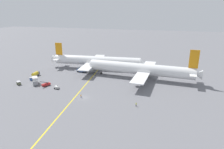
{
  "coord_description": "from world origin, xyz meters",
  "views": [
    {
      "loc": [
        32.74,
        -70.31,
        35.5
      ],
      "look_at": [
        6.11,
        21.86,
        4.0
      ],
      "focal_mm": 31.8,
      "sensor_mm": 36.0,
      "label": 1
    }
  ],
  "objects_px": {
    "gse_baggage_cart_near_cluster": "(33,79)",
    "gse_baggage_cart_trailing": "(19,83)",
    "ground_crew_ramp_agent_by_cones": "(81,96)",
    "airliner_at_gate_left": "(96,61)",
    "gse_gpu_cart_small": "(57,87)",
    "pushback_tug": "(82,70)",
    "gse_fuel_bowser_stubby": "(36,74)",
    "airliner_being_pushed": "(141,69)",
    "gse_belt_loader_portside": "(46,84)",
    "gse_catering_truck_tall": "(35,81)",
    "ground_crew_marshaller_foreground": "(136,104)"
  },
  "relations": [
    {
      "from": "airliner_at_gate_left",
      "to": "gse_belt_loader_portside",
      "type": "xyz_separation_m",
      "value": [
        -13.58,
        -34.29,
        -4.41
      ]
    },
    {
      "from": "gse_baggage_cart_near_cluster",
      "to": "gse_gpu_cart_small",
      "type": "distance_m",
      "value": 20.03
    },
    {
      "from": "gse_fuel_bowser_stubby",
      "to": "gse_gpu_cart_small",
      "type": "height_order",
      "value": "gse_fuel_bowser_stubby"
    },
    {
      "from": "gse_baggage_cart_trailing",
      "to": "ground_crew_ramp_agent_by_cones",
      "type": "bearing_deg",
      "value": -8.86
    },
    {
      "from": "airliner_at_gate_left",
      "to": "gse_baggage_cart_near_cluster",
      "type": "relative_size",
      "value": 19.23
    },
    {
      "from": "pushback_tug",
      "to": "gse_baggage_cart_trailing",
      "type": "height_order",
      "value": "pushback_tug"
    },
    {
      "from": "gse_gpu_cart_small",
      "to": "ground_crew_marshaller_foreground",
      "type": "xyz_separation_m",
      "value": [
        38.79,
        -7.16,
        0.05
      ]
    },
    {
      "from": "airliner_being_pushed",
      "to": "pushback_tug",
      "type": "distance_m",
      "value": 35.73
    },
    {
      "from": "airliner_being_pushed",
      "to": "gse_fuel_bowser_stubby",
      "type": "height_order",
      "value": "airliner_being_pushed"
    },
    {
      "from": "airliner_at_gate_left",
      "to": "gse_baggage_cart_trailing",
      "type": "bearing_deg",
      "value": -127.05
    },
    {
      "from": "airliner_being_pushed",
      "to": "ground_crew_marshaller_foreground",
      "type": "relative_size",
      "value": 37.75
    },
    {
      "from": "gse_fuel_bowser_stubby",
      "to": "gse_baggage_cart_near_cluster",
      "type": "bearing_deg",
      "value": -67.36
    },
    {
      "from": "airliner_being_pushed",
      "to": "gse_baggage_cart_trailing",
      "type": "height_order",
      "value": "airliner_being_pushed"
    },
    {
      "from": "gse_belt_loader_portside",
      "to": "ground_crew_ramp_agent_by_cones",
      "type": "xyz_separation_m",
      "value": [
        22.24,
        -7.91,
        0.02
      ]
    },
    {
      "from": "airliner_being_pushed",
      "to": "ground_crew_ramp_agent_by_cones",
      "type": "bearing_deg",
      "value": -122.92
    },
    {
      "from": "airliner_at_gate_left",
      "to": "airliner_being_pushed",
      "type": "height_order",
      "value": "airliner_being_pushed"
    },
    {
      "from": "gse_baggage_cart_trailing",
      "to": "gse_catering_truck_tall",
      "type": "bearing_deg",
      "value": 21.26
    },
    {
      "from": "gse_baggage_cart_trailing",
      "to": "gse_gpu_cart_small",
      "type": "distance_m",
      "value": 21.1
    },
    {
      "from": "ground_crew_ramp_agent_by_cones",
      "to": "gse_belt_loader_portside",
      "type": "bearing_deg",
      "value": 160.42
    },
    {
      "from": "pushback_tug",
      "to": "gse_gpu_cart_small",
      "type": "xyz_separation_m",
      "value": [
        -0.1,
        -27.89,
        -0.5
      ]
    },
    {
      "from": "gse_baggage_cart_trailing",
      "to": "ground_crew_marshaller_foreground",
      "type": "height_order",
      "value": "gse_baggage_cart_trailing"
    },
    {
      "from": "ground_crew_ramp_agent_by_cones",
      "to": "airliner_being_pushed",
      "type": "bearing_deg",
      "value": 57.08
    },
    {
      "from": "airliner_at_gate_left",
      "to": "airliner_being_pushed",
      "type": "bearing_deg",
      "value": -20.28
    },
    {
      "from": "pushback_tug",
      "to": "gse_catering_truck_tall",
      "type": "height_order",
      "value": "gse_catering_truck_tall"
    },
    {
      "from": "ground_crew_ramp_agent_by_cones",
      "to": "gse_baggage_cart_trailing",
      "type": "bearing_deg",
      "value": 171.14
    },
    {
      "from": "gse_baggage_cart_near_cluster",
      "to": "gse_baggage_cart_trailing",
      "type": "height_order",
      "value": "same"
    },
    {
      "from": "gse_belt_loader_portside",
      "to": "airliner_at_gate_left",
      "type": "bearing_deg",
      "value": 68.4
    },
    {
      "from": "gse_catering_truck_tall",
      "to": "gse_gpu_cart_small",
      "type": "bearing_deg",
      "value": -11.26
    },
    {
      "from": "gse_baggage_cart_trailing",
      "to": "gse_fuel_bowser_stubby",
      "type": "relative_size",
      "value": 0.64
    },
    {
      "from": "gse_fuel_bowser_stubby",
      "to": "gse_gpu_cart_small",
      "type": "bearing_deg",
      "value": -32.63
    },
    {
      "from": "gse_baggage_cart_near_cluster",
      "to": "gse_fuel_bowser_stubby",
      "type": "bearing_deg",
      "value": 112.64
    },
    {
      "from": "gse_belt_loader_portside",
      "to": "gse_baggage_cart_trailing",
      "type": "bearing_deg",
      "value": -170.84
    },
    {
      "from": "gse_belt_loader_portside",
      "to": "gse_gpu_cart_small",
      "type": "xyz_separation_m",
      "value": [
        7.09,
        -2.0,
        -0.03
      ]
    },
    {
      "from": "pushback_tug",
      "to": "ground_crew_marshaller_foreground",
      "type": "bearing_deg",
      "value": -42.17
    },
    {
      "from": "gse_gpu_cart_small",
      "to": "gse_belt_loader_portside",
      "type": "bearing_deg",
      "value": 164.25
    },
    {
      "from": "gse_baggage_cart_trailing",
      "to": "gse_gpu_cart_small",
      "type": "height_order",
      "value": "gse_gpu_cart_small"
    },
    {
      "from": "gse_catering_truck_tall",
      "to": "gse_baggage_cart_trailing",
      "type": "bearing_deg",
      "value": -158.74
    },
    {
      "from": "gse_baggage_cart_near_cluster",
      "to": "gse_baggage_cart_trailing",
      "type": "bearing_deg",
      "value": -107.91
    },
    {
      "from": "airliner_at_gate_left",
      "to": "ground_crew_ramp_agent_by_cones",
      "type": "distance_m",
      "value": 43.3
    },
    {
      "from": "gse_gpu_cart_small",
      "to": "gse_baggage_cart_near_cluster",
      "type": "bearing_deg",
      "value": 158.74
    },
    {
      "from": "gse_belt_loader_portside",
      "to": "gse_fuel_bowser_stubby",
      "type": "distance_m",
      "value": 18.42
    },
    {
      "from": "gse_belt_loader_portside",
      "to": "ground_crew_marshaller_foreground",
      "type": "height_order",
      "value": "gse_belt_loader_portside"
    },
    {
      "from": "gse_catering_truck_tall",
      "to": "gse_belt_loader_portside",
      "type": "bearing_deg",
      "value": -6.13
    },
    {
      "from": "pushback_tug",
      "to": "gse_fuel_bowser_stubby",
      "type": "bearing_deg",
      "value": -146.44
    },
    {
      "from": "gse_belt_loader_portside",
      "to": "gse_baggage_cart_near_cluster",
      "type": "height_order",
      "value": "gse_belt_loader_portside"
    },
    {
      "from": "airliner_at_gate_left",
      "to": "gse_catering_truck_tall",
      "type": "xyz_separation_m",
      "value": [
        -20.01,
        -33.6,
        -3.48
      ]
    },
    {
      "from": "pushback_tug",
      "to": "ground_crew_ramp_agent_by_cones",
      "type": "distance_m",
      "value": 37.0
    },
    {
      "from": "pushback_tug",
      "to": "gse_belt_loader_portside",
      "type": "bearing_deg",
      "value": -105.52
    },
    {
      "from": "airliner_at_gate_left",
      "to": "ground_crew_ramp_agent_by_cones",
      "type": "height_order",
      "value": "airliner_at_gate_left"
    },
    {
      "from": "pushback_tug",
      "to": "gse_fuel_bowser_stubby",
      "type": "distance_m",
      "value": 25.72
    }
  ]
}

